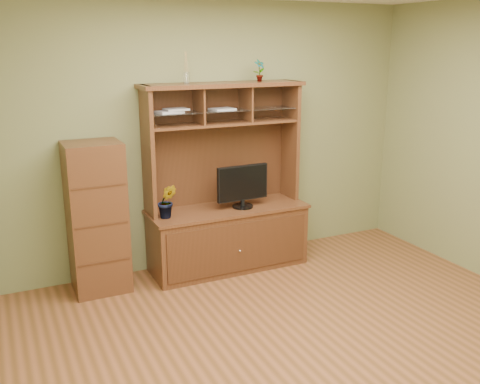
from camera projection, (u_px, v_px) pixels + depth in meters
room at (322, 177)px, 3.78m from camera, size 4.54×4.04×2.74m
media_hutch at (227, 219)px, 5.52m from camera, size 1.66×0.61×1.90m
monitor at (243, 186)px, 5.41m from camera, size 0.55×0.21×0.44m
orchid_plant at (167, 201)px, 5.09m from camera, size 0.22×0.20×0.33m
top_plant at (259, 70)px, 5.36m from camera, size 0.13×0.10×0.22m
reed_diffuser at (186, 71)px, 5.03m from camera, size 0.06×0.06×0.30m
magazines at (189, 110)px, 5.14m from camera, size 0.81×0.22×0.04m
side_cabinet at (97, 218)px, 4.95m from camera, size 0.51×0.46×1.42m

